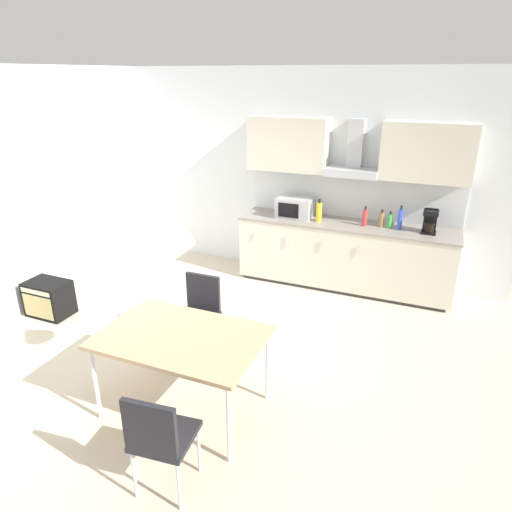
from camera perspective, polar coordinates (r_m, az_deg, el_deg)
name	(u,v)px	position (r m, az deg, el deg)	size (l,w,h in m)	color
ground_plane	(207,356)	(5.02, -6.20, -12.31)	(7.70, 7.72, 0.02)	beige
wall_back	(289,174)	(6.70, 4.16, 10.21)	(6.16, 0.10, 2.90)	silver
wall_left	(1,199)	(6.07, -29.23, 6.23)	(0.10, 6.17, 2.90)	silver
kitchen_counter	(344,255)	(6.41, 10.91, 0.13)	(2.91, 0.65, 0.92)	#333333
backsplash_tile	(352,197)	(6.46, 11.96, 7.19)	(2.89, 0.02, 0.57)	silver
upper_wall_cabinets	(354,149)	(6.18, 12.16, 12.95)	(2.89, 0.40, 0.71)	beige
microwave	(295,208)	(6.39, 4.89, 6.05)	(0.48, 0.35, 0.28)	#ADADB2
coffee_maker	(430,221)	(6.14, 20.92, 4.09)	(0.18, 0.19, 0.30)	black
bottle_green	(390,221)	(6.18, 16.38, 4.25)	(0.06, 0.06, 0.22)	green
bottle_yellow	(319,212)	(6.25, 7.87, 5.51)	(0.08, 0.08, 0.31)	yellow
bottle_brown	(381,219)	(6.20, 15.40, 4.45)	(0.07, 0.07, 0.23)	brown
bottle_red	(365,217)	(6.18, 13.43, 4.71)	(0.06, 0.06, 0.27)	red
bottle_blue	(400,219)	(6.16, 17.56, 4.43)	(0.06, 0.06, 0.31)	blue
dining_table	(182,340)	(3.96, -9.27, -10.35)	(1.37, 0.92, 0.75)	tan
chair_near_right	(159,435)	(3.37, -12.07, -21.02)	(0.44, 0.44, 0.87)	black
chair_far_left	(199,308)	(4.81, -7.10, -6.46)	(0.41, 0.41, 0.87)	black
guitar_amp	(49,298)	(6.20, -24.46, -4.83)	(0.52, 0.37, 0.44)	black
pendant_lamp	(174,230)	(3.54, -10.23, 3.27)	(0.32, 0.32, 0.22)	silver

